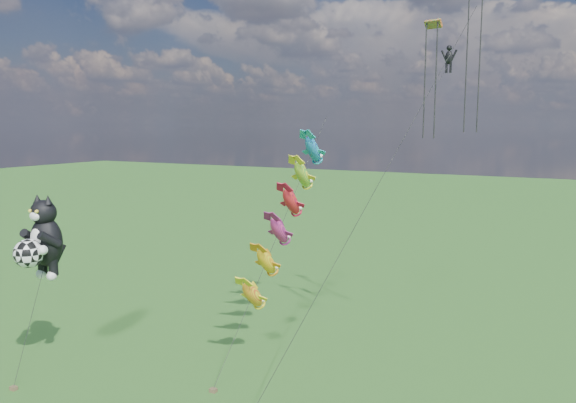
% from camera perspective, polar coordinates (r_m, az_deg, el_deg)
% --- Properties ---
extents(ground, '(300.00, 300.00, 0.00)m').
position_cam_1_polar(ground, '(43.89, -22.77, -13.06)').
color(ground, '#144611').
extents(cat_kite_rig, '(2.37, 4.07, 11.05)m').
position_cam_1_polar(cat_kite_rig, '(36.81, -23.79, -3.55)').
color(cat_kite_rig, brown).
rests_on(cat_kite_rig, ground).
extents(fish_windsock_rig, '(0.94, 15.97, 15.86)m').
position_cam_1_polar(fish_windsock_rig, '(38.65, -0.29, -1.52)').
color(fish_windsock_rig, brown).
rests_on(fish_windsock_rig, ground).
extents(parafoil_rig, '(8.50, 15.96, 24.54)m').
position_cam_1_polar(parafoil_rig, '(36.27, 15.87, 13.98)').
color(parafoil_rig, brown).
rests_on(parafoil_rig, ground).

